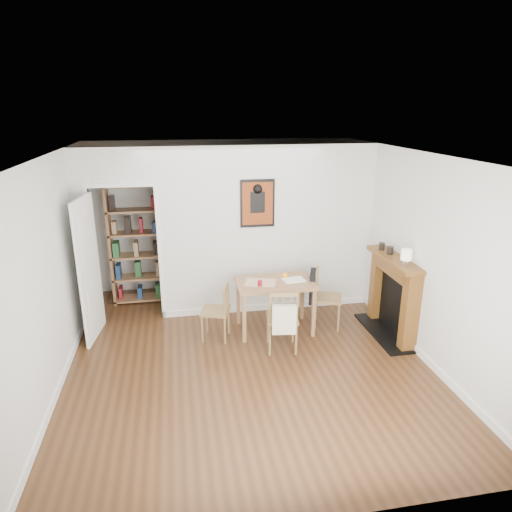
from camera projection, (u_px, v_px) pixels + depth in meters
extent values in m
plane|color=#4E2F19|center=(246.00, 355.00, 6.02)|extent=(5.20, 5.20, 0.00)
plane|color=silver|center=(222.00, 215.00, 8.05)|extent=(4.50, 0.00, 4.50)
plane|color=silver|center=(303.00, 382.00, 3.19)|extent=(4.50, 0.00, 4.50)
plane|color=silver|center=(52.00, 274.00, 5.24)|extent=(0.00, 5.20, 5.20)
plane|color=silver|center=(414.00, 252.00, 5.99)|extent=(0.00, 5.20, 5.20)
plane|color=white|center=(244.00, 155.00, 5.21)|extent=(5.20, 5.20, 0.00)
cube|color=silver|center=(268.00, 231.00, 7.02)|extent=(3.35, 0.10, 2.60)
cube|color=silver|center=(84.00, 240.00, 6.57)|extent=(0.25, 0.10, 2.60)
cube|color=silver|center=(119.00, 167.00, 6.34)|extent=(0.90, 0.10, 0.55)
cube|color=white|center=(93.00, 257.00, 6.67)|extent=(0.06, 0.14, 2.05)
cube|color=white|center=(160.00, 254.00, 6.83)|extent=(0.06, 0.14, 2.05)
cube|color=white|center=(268.00, 307.00, 7.36)|extent=(3.35, 0.02, 0.10)
cube|color=white|center=(56.00, 397.00, 5.07)|extent=(0.02, 4.00, 0.10)
cube|color=white|center=(426.00, 360.00, 5.82)|extent=(0.02, 4.00, 0.10)
cube|color=white|center=(89.00, 270.00, 6.24)|extent=(0.15, 0.80, 2.00)
cube|color=black|center=(257.00, 203.00, 6.79)|extent=(0.52, 0.02, 0.72)
cube|color=maroon|center=(258.00, 204.00, 6.78)|extent=(0.46, 0.00, 0.64)
cube|color=#A4744C|center=(275.00, 283.00, 6.48)|extent=(1.11, 0.71, 0.04)
cube|color=#A4744C|center=(244.00, 319.00, 6.24)|extent=(0.05, 0.05, 0.72)
cube|color=#A4744C|center=(313.00, 313.00, 6.41)|extent=(0.05, 0.05, 0.72)
cube|color=#A4744C|center=(238.00, 302.00, 6.79)|extent=(0.05, 0.05, 0.72)
cube|color=#A4744C|center=(302.00, 297.00, 6.96)|extent=(0.05, 0.05, 0.72)
cube|color=black|center=(313.00, 286.00, 6.69)|extent=(0.22, 0.37, 0.46)
cube|color=beige|center=(284.00, 319.00, 5.79)|extent=(0.32, 0.14, 0.39)
cube|color=#A4744C|center=(111.00, 245.00, 7.36)|extent=(0.04, 0.34, 1.99)
cube|color=#A4744C|center=(161.00, 242.00, 7.49)|extent=(0.04, 0.34, 1.99)
cube|color=#A4744C|center=(141.00, 298.00, 7.73)|extent=(0.84, 0.34, 0.03)
cube|color=#A4744C|center=(137.00, 255.00, 7.49)|extent=(0.84, 0.34, 0.03)
cube|color=#A4744C|center=(131.00, 185.00, 7.13)|extent=(0.84, 0.34, 0.03)
cube|color=maroon|center=(136.00, 244.00, 7.43)|extent=(0.73, 0.27, 0.27)
cube|color=brown|center=(410.00, 313.00, 5.98)|extent=(0.20, 0.16, 1.10)
cube|color=brown|center=(378.00, 285.00, 6.91)|extent=(0.20, 0.16, 1.10)
cube|color=brown|center=(395.00, 259.00, 6.26)|extent=(0.30, 1.21, 0.06)
cube|color=brown|center=(396.00, 268.00, 6.31)|extent=(0.20, 0.85, 0.20)
cube|color=black|center=(396.00, 304.00, 6.49)|extent=(0.08, 0.81, 0.88)
cube|color=black|center=(385.00, 332.00, 6.60)|extent=(0.45, 1.25, 0.03)
cylinder|color=maroon|center=(260.00, 283.00, 6.31)|extent=(0.06, 0.06, 0.08)
sphere|color=#FF9D0D|center=(285.00, 275.00, 6.60)|extent=(0.08, 0.08, 0.08)
cube|color=beige|center=(260.00, 282.00, 6.45)|extent=(0.50, 0.43, 0.00)
cube|color=white|center=(294.00, 280.00, 6.53)|extent=(0.33, 0.26, 0.01)
cylinder|color=silver|center=(406.00, 263.00, 5.90)|extent=(0.07, 0.07, 0.08)
cylinder|color=#ECE8C5|center=(406.00, 255.00, 5.87)|extent=(0.14, 0.14, 0.14)
cylinder|color=black|center=(390.00, 250.00, 6.36)|extent=(0.09, 0.09, 0.11)
cylinder|color=black|center=(382.00, 246.00, 6.55)|extent=(0.08, 0.08, 0.11)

